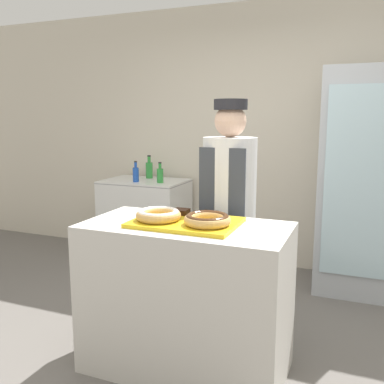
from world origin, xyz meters
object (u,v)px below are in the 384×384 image
at_px(baker_person, 229,213).
at_px(bottle_blue, 136,174).
at_px(donut_light_glaze, 158,214).
at_px(brownie_back_right, 209,214).
at_px(bottle_green_b, 160,175).
at_px(brownie_back_left, 181,212).
at_px(bottle_green, 149,169).
at_px(chest_freezer, 145,220).
at_px(beverage_fridge, 359,182).
at_px(donut_chocolate_glaze, 207,219).
at_px(serving_tray, 186,222).

bearing_deg(baker_person, bottle_blue, 142.18).
relative_size(donut_light_glaze, brownie_back_right, 2.87).
xyz_separation_m(baker_person, bottle_green_b, (-1.08, 1.08, 0.08)).
bearing_deg(brownie_back_left, bottle_green, 123.15).
xyz_separation_m(bottle_green, bottle_green_b, (0.26, -0.26, -0.02)).
xyz_separation_m(brownie_back_right, chest_freezer, (-1.32, 1.60, -0.52)).
distance_m(baker_person, bottle_blue, 1.70).
xyz_separation_m(donut_light_glaze, chest_freezer, (-1.07, 1.80, -0.54)).
height_order(beverage_fridge, bottle_green_b, beverage_fridge).
bearing_deg(donut_light_glaze, brownie_back_left, 72.99).
bearing_deg(donut_light_glaze, bottle_green, 119.13).
height_order(brownie_back_left, beverage_fridge, beverage_fridge).
relative_size(baker_person, bottle_green, 6.60).
bearing_deg(chest_freezer, baker_person, -41.93).
distance_m(donut_chocolate_glaze, baker_person, 0.63).
relative_size(bottle_green_b, bottle_blue, 0.98).
xyz_separation_m(serving_tray, brownie_back_right, (0.10, 0.15, 0.03)).
bearing_deg(serving_tray, baker_person, 80.75).
height_order(donut_chocolate_glaze, baker_person, baker_person).
relative_size(donut_chocolate_glaze, beverage_fridge, 0.14).
xyz_separation_m(baker_person, bottle_blue, (-1.34, 1.04, 0.09)).
bearing_deg(bottle_green_b, chest_freezer, 156.92).
height_order(brownie_back_left, brownie_back_right, same).
bearing_deg(baker_person, brownie_back_left, -113.97).
bearing_deg(bottle_green, beverage_fridge, -4.43).
relative_size(brownie_back_right, bottle_blue, 0.43).
bearing_deg(baker_person, serving_tray, -99.25).
bearing_deg(serving_tray, bottle_green, 123.15).
xyz_separation_m(brownie_back_right, bottle_blue, (-1.34, 1.46, 0.00)).
bearing_deg(bottle_green, baker_person, -45.05).
xyz_separation_m(beverage_fridge, bottle_green, (-2.18, 0.17, -0.00)).
distance_m(brownie_back_left, brownie_back_right, 0.19).
height_order(bottle_green_b, bottle_blue, bottle_blue).
bearing_deg(donut_light_glaze, baker_person, 68.17).
relative_size(brownie_back_right, beverage_fridge, 0.05).
xyz_separation_m(baker_person, beverage_fridge, (0.84, 1.17, 0.10)).
relative_size(brownie_back_left, bottle_green_b, 0.44).
distance_m(baker_person, bottle_green_b, 1.53).
height_order(donut_chocolate_glaze, brownie_back_left, donut_chocolate_glaze).
relative_size(baker_person, beverage_fridge, 0.85).
xyz_separation_m(brownie_back_left, beverage_fridge, (1.03, 1.60, 0.02)).
bearing_deg(brownie_back_right, bottle_green, 127.27).
xyz_separation_m(bottle_green_b, bottle_blue, (-0.26, -0.04, 0.00)).
bearing_deg(baker_person, chest_freezer, 138.07).
bearing_deg(bottle_green_b, serving_tray, -59.15).
height_order(baker_person, bottle_green_b, baker_person).
relative_size(chest_freezer, bottle_green, 3.49).
bearing_deg(chest_freezer, bottle_green, 99.12).
bearing_deg(donut_light_glaze, serving_tray, 18.01).
bearing_deg(bottle_blue, chest_freezer, 79.80).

